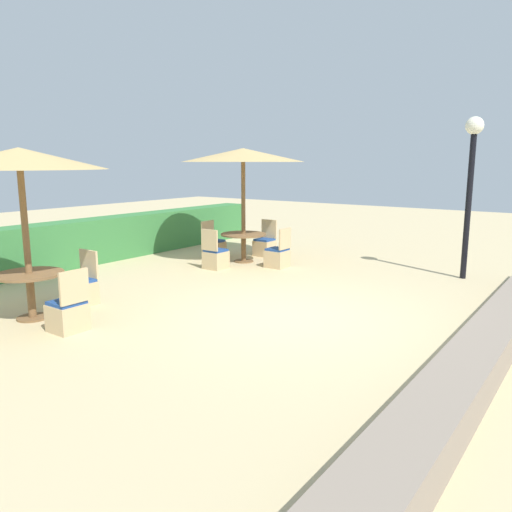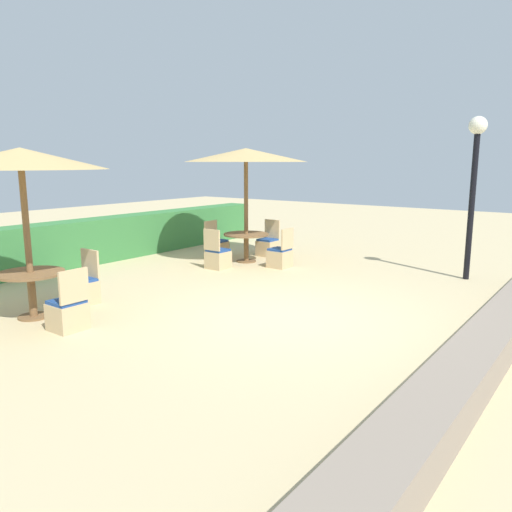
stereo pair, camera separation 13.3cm
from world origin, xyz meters
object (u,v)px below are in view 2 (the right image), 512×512
Objects in this scene: patio_chair_back_right_east at (268,246)px; round_table_back_left at (31,282)px; patio_chair_back_right_north at (217,247)px; patio_chair_back_right_south at (280,256)px; patio_chair_back_right_west at (218,257)px; parasol_back_right at (246,156)px; patio_chair_back_left_south at (68,313)px; parasol_back_left at (20,159)px; lamp_post at (475,166)px; round_table_back_right at (246,239)px; patio_chair_back_left_east at (82,289)px.

patio_chair_back_right_east reaches higher than round_table_back_left.
patio_chair_back_right_north reaches higher than round_table_back_left.
patio_chair_back_right_south and patio_chair_back_right_west have the same top height.
parasol_back_right is 3.16× the size of patio_chair_back_left_south.
parasol_back_left is 2.41m from patio_chair_back_left_south.
patio_chair_back_left_south is (-4.55, -1.07, 0.00)m from patio_chair_back_right_west.
patio_chair_back_right_north is 5.70m from round_table_back_left.
round_table_back_right is (-1.30, 4.84, -1.79)m from lamp_post.
patio_chair_back_right_north is at bearing 44.77° from patio_chair_back_right_east.
patio_chair_back_right_west is 3.61m from patio_chair_back_left_east.
round_table_back_right is 0.42× the size of parasol_back_left.
patio_chair_back_right_east is (-0.32, 4.89, -2.09)m from lamp_post.
round_table_back_right is 1.03m from patio_chair_back_right_east.
lamp_post is at bearing 25.37° from patio_chair_back_right_west.
round_table_back_left is at bearing 10.57° from patio_chair_back_right_north.
patio_chair_back_right_south is at bearing -93.02° from round_table_back_right.
patio_chair_back_right_east is 5.61m from patio_chair_back_left_east.
parasol_back_right reaches higher than patio_chair_back_left_south.
patio_chair_back_left_east is (0.93, 0.05, -2.20)m from parasol_back_left.
lamp_post is 5.02m from parasol_back_right.
patio_chair_back_right_south is at bearing -10.29° from parasol_back_left.
parasol_back_left is (-6.86, 4.80, 0.11)m from lamp_post.
lamp_post is 6.33m from patio_chair_back_right_north.
patio_chair_back_left_south is (-6.55, -1.06, 0.00)m from patio_chair_back_right_east.
patio_chair_back_left_east is (-4.57, 1.05, 0.00)m from patio_chair_back_right_south.
lamp_post is 7.94m from patio_chair_back_left_east.
round_table_back_right is (-0.00, 0.00, -2.01)m from parasol_back_right.
patio_chair_back_right_north is 1.00× the size of patio_chair_back_right_south.
patio_chair_back_right_east is at bearing 0.77° from round_table_back_left.
lamp_post is 5.32m from round_table_back_right.
patio_chair_back_left_south reaches higher than round_table_back_left.
lamp_post is 1.26× the size of parasol_back_left.
parasol_back_left is at bearing -88.83° from patio_chair_back_right_west.
parasol_back_right is 2.52m from patio_chair_back_right_west.
patio_chair_back_left_south is (-6.87, 3.82, -2.09)m from lamp_post.
lamp_post is 4.54m from patio_chair_back_right_south.
parasol_back_right is at bearing 0.46° from parasol_back_left.
parasol_back_right is 3.16× the size of patio_chair_back_right_north.
lamp_post reaches higher than patio_chair_back_right_west.
lamp_post is at bearing -74.97° from round_table_back_right.
round_table_back_left is (-5.56, -0.05, -2.00)m from parasol_back_right.
patio_chair_back_right_west reaches higher than round_table_back_right.
patio_chair_back_right_east is 0.35× the size of parasol_back_left.
round_table_back_left is 1.02m from patio_chair_back_left_south.
patio_chair_back_right_west is 4.55m from round_table_back_left.
lamp_post is 8.13m from patio_chair_back_left_south.
patio_chair_back_right_west and patio_chair_back_left_south have the same top height.
patio_chair_back_right_north is at bearing 88.05° from round_table_back_right.
lamp_post is 1.13× the size of parasol_back_right.
lamp_post is 8.56m from round_table_back_left.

